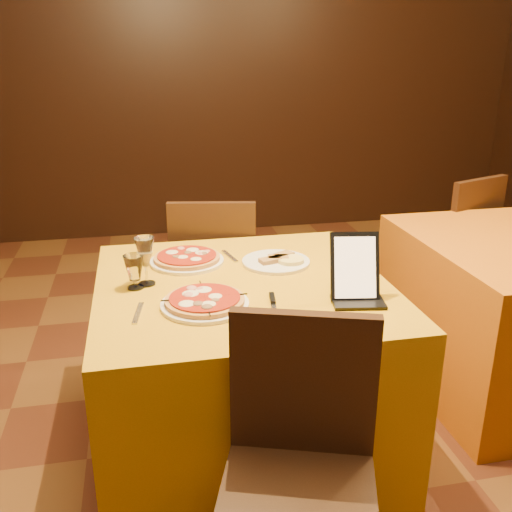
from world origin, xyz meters
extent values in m
cube|color=#5E2D19|center=(0.00, 0.00, -0.01)|extent=(6.00, 7.00, 0.01)
cube|color=black|center=(0.00, 3.50, 1.40)|extent=(6.00, 0.01, 2.80)
cube|color=#C88F0C|center=(-0.10, 0.40, 0.38)|extent=(1.10, 1.10, 0.75)
cylinder|color=white|center=(-0.27, 0.21, 0.76)|extent=(0.31, 0.31, 0.01)
cylinder|color=#AD4C23|center=(-0.27, 0.21, 0.77)|extent=(0.28, 0.28, 0.02)
cylinder|color=white|center=(-0.29, 0.65, 0.76)|extent=(0.31, 0.31, 0.01)
cylinder|color=#AD4C23|center=(-0.29, 0.65, 0.77)|extent=(0.28, 0.28, 0.02)
cylinder|color=white|center=(0.07, 0.57, 0.76)|extent=(0.28, 0.28, 0.01)
cylinder|color=olive|center=(0.07, 0.57, 0.77)|extent=(0.17, 0.17, 0.02)
cube|color=black|center=(0.26, 0.17, 0.87)|extent=(0.19, 0.12, 0.23)
cube|color=silver|center=(-0.04, 0.12, 0.75)|extent=(0.05, 0.21, 0.01)
cube|color=#B6B7BD|center=(-0.49, 0.19, 0.75)|extent=(0.04, 0.16, 0.01)
cube|color=#BCBCC3|center=(-0.10, 0.69, 0.75)|extent=(0.05, 0.16, 0.01)
camera|label=1|loc=(-0.46, -1.59, 1.58)|focal=40.00mm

